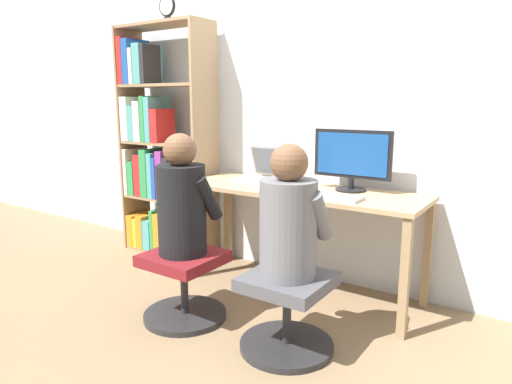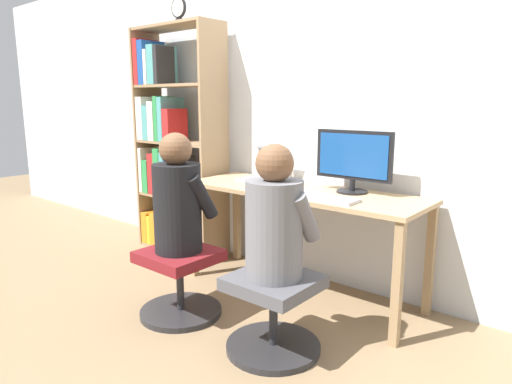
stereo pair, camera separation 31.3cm
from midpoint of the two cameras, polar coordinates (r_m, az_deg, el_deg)
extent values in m
plane|color=#846B4C|center=(3.18, 5.14, -14.08)|extent=(14.00, 14.00, 0.00)
cube|color=silver|center=(3.43, 11.86, 10.03)|extent=(10.00, 0.05, 2.60)
cube|color=tan|center=(3.18, 8.40, 0.02)|extent=(1.74, 0.59, 0.03)
cube|color=#9C7D56|center=(3.59, -5.36, -4.88)|extent=(0.05, 0.05, 0.73)
cube|color=#9C7D56|center=(2.73, 20.48, -10.88)|extent=(0.05, 0.05, 0.73)
cube|color=#9C7D56|center=(3.94, -0.12, -3.33)|extent=(0.05, 0.05, 0.73)
cube|color=#9C7D56|center=(3.19, 23.60, -7.92)|extent=(0.05, 0.05, 0.73)
cylinder|color=black|center=(3.15, 14.72, 0.03)|extent=(0.21, 0.21, 0.01)
cylinder|color=black|center=(3.14, 14.76, 0.82)|extent=(0.04, 0.04, 0.07)
cube|color=black|center=(3.11, 14.95, 4.45)|extent=(0.55, 0.02, 0.33)
cube|color=#19478C|center=(3.10, 14.85, 4.43)|extent=(0.49, 0.01, 0.28)
cube|color=#B7B7BC|center=(3.47, 3.29, 1.49)|extent=(0.31, 0.25, 0.02)
cube|color=gray|center=(3.47, 3.29, 1.67)|extent=(0.28, 0.20, 0.00)
cube|color=#B7B7BC|center=(3.59, 4.91, 3.88)|extent=(0.31, 0.09, 0.24)
cube|color=slate|center=(3.58, 4.86, 3.84)|extent=(0.28, 0.07, 0.21)
cube|color=#B2B2B7|center=(2.88, 11.75, -0.76)|extent=(0.42, 0.17, 0.02)
cube|color=#97979C|center=(2.88, 11.76, -0.51)|extent=(0.39, 0.13, 0.00)
ellipsoid|color=#99999E|center=(3.03, 7.35, 0.04)|extent=(0.06, 0.12, 0.03)
cylinder|color=#262628|center=(2.69, 5.67, -18.74)|extent=(0.53, 0.53, 0.04)
cylinder|color=#262628|center=(2.61, 5.75, -15.30)|extent=(0.05, 0.05, 0.33)
cube|color=#4C4C51|center=(2.52, 5.84, -11.28)|extent=(0.44, 0.43, 0.07)
cylinder|color=#262628|center=(3.08, -6.41, -14.67)|extent=(0.53, 0.53, 0.04)
cylinder|color=#262628|center=(3.00, -6.48, -11.56)|extent=(0.05, 0.05, 0.33)
cube|color=maroon|center=(2.93, -6.57, -8.00)|extent=(0.44, 0.43, 0.07)
cylinder|color=slate|center=(2.42, 5.99, -4.74)|extent=(0.31, 0.31, 0.53)
sphere|color=brown|center=(2.35, 6.16, 3.58)|extent=(0.20, 0.20, 0.20)
cylinder|color=slate|center=(2.55, 4.27, -2.15)|extent=(0.09, 0.22, 0.29)
cylinder|color=slate|center=(2.39, 9.93, -3.17)|extent=(0.09, 0.22, 0.29)
cylinder|color=black|center=(2.85, -6.71, -2.06)|extent=(0.30, 0.30, 0.55)
sphere|color=brown|center=(2.78, -6.89, 5.32)|extent=(0.20, 0.20, 0.20)
cylinder|color=black|center=(2.98, -7.51, 0.13)|extent=(0.08, 0.23, 0.30)
cylinder|color=black|center=(2.78, -3.56, -0.60)|extent=(0.08, 0.23, 0.30)
cube|color=#997A56|center=(4.45, -11.26, 6.42)|extent=(0.02, 0.32, 2.00)
cube|color=#997A56|center=(3.81, -2.85, 5.82)|extent=(0.02, 0.32, 2.00)
cube|color=#997A56|center=(4.32, -7.05, -7.00)|extent=(0.86, 0.31, 0.02)
cube|color=#997A56|center=(4.19, -7.21, -0.58)|extent=(0.86, 0.31, 0.02)
cube|color=#997A56|center=(4.12, -7.38, 6.16)|extent=(0.86, 0.31, 0.02)
cube|color=#997A56|center=(4.10, -7.56, 13.05)|extent=(0.86, 0.31, 0.02)
cube|color=#997A56|center=(4.15, -7.75, 19.88)|extent=(0.86, 0.31, 0.02)
cube|color=orange|center=(4.53, -10.68, -4.14)|extent=(0.08, 0.25, 0.29)
cube|color=gold|center=(4.49, -10.05, -4.42)|extent=(0.04, 0.27, 0.27)
cube|color=orange|center=(4.42, -9.76, -4.42)|extent=(0.08, 0.23, 0.30)
cube|color=teal|center=(4.37, -8.82, -4.80)|extent=(0.09, 0.26, 0.27)
cube|color=#2D8C47|center=(4.31, -8.13, -4.27)|extent=(0.04, 0.27, 0.38)
cube|color=orange|center=(4.25, -7.70, -4.64)|extent=(0.09, 0.23, 0.35)
cube|color=#8C338C|center=(4.18, -7.05, -4.73)|extent=(0.07, 0.21, 0.38)
cube|color=gold|center=(4.15, -6.00, -5.45)|extent=(0.08, 0.26, 0.29)
cube|color=silver|center=(4.43, -11.00, 2.84)|extent=(0.04, 0.27, 0.41)
cube|color=#2D8C47|center=(4.39, -10.50, 2.05)|extent=(0.07, 0.26, 0.31)
cube|color=red|center=(4.31, -9.89, 2.34)|extent=(0.08, 0.23, 0.37)
cube|color=#2D8C47|center=(4.24, -9.14, 2.59)|extent=(0.08, 0.24, 0.42)
cube|color=teal|center=(4.18, -8.59, 2.29)|extent=(0.05, 0.21, 0.40)
cube|color=#1E4C9E|center=(4.15, -8.05, 1.99)|extent=(0.04, 0.22, 0.36)
cube|color=#8C338C|center=(4.09, -7.44, 2.31)|extent=(0.07, 0.22, 0.42)
cube|color=#262628|center=(4.04, -6.71, 1.84)|extent=(0.06, 0.22, 0.37)
cube|color=silver|center=(4.36, -11.21, 9.04)|extent=(0.09, 0.24, 0.39)
cube|color=teal|center=(4.31, -10.34, 8.54)|extent=(0.07, 0.27, 0.31)
cube|color=silver|center=(4.24, -9.73, 8.77)|extent=(0.08, 0.25, 0.35)
cube|color=#2D8C47|center=(4.17, -9.29, 9.04)|extent=(0.05, 0.21, 0.39)
cube|color=teal|center=(4.14, -8.48, 8.99)|extent=(0.06, 0.26, 0.38)
cube|color=red|center=(4.08, -7.93, 8.28)|extent=(0.08, 0.23, 0.28)
cube|color=red|center=(4.38, -11.58, 15.59)|extent=(0.06, 0.24, 0.40)
cube|color=#1E4C9E|center=(4.33, -10.85, 15.54)|extent=(0.08, 0.26, 0.38)
cube|color=silver|center=(4.26, -10.64, 15.07)|extent=(0.04, 0.19, 0.30)
cube|color=teal|center=(4.23, -9.53, 15.37)|extent=(0.09, 0.27, 0.33)
cube|color=#262628|center=(4.15, -9.25, 15.38)|extent=(0.04, 0.20, 0.32)
cube|color=black|center=(3.96, -7.23, 20.61)|extent=(0.06, 0.03, 0.02)
cylinder|color=black|center=(3.98, -7.26, 21.90)|extent=(0.16, 0.02, 0.16)
cylinder|color=silver|center=(3.97, -7.40, 21.92)|extent=(0.14, 0.00, 0.14)
camera|label=1|loc=(0.16, -87.14, 0.58)|focal=32.00mm
camera|label=2|loc=(0.16, 92.86, -0.58)|focal=32.00mm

